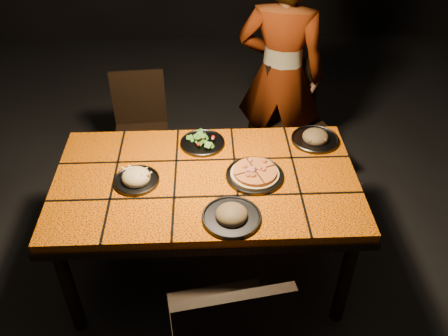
{
  "coord_description": "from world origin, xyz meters",
  "views": [
    {
      "loc": [
        0.02,
        -1.91,
        2.35
      ],
      "look_at": [
        0.1,
        -0.01,
        0.82
      ],
      "focal_mm": 38.0,
      "sensor_mm": 36.0,
      "label": 1
    }
  ],
  "objects_px": {
    "dining_table": "(206,189)",
    "plate_pizza": "(255,174)",
    "plate_pasta": "(136,179)",
    "chair_far_right": "(296,117)",
    "diner": "(280,76)",
    "chair_far_left": "(141,122)",
    "chair_near": "(227,336)"
  },
  "relations": [
    {
      "from": "dining_table",
      "to": "plate_pizza",
      "type": "height_order",
      "value": "plate_pizza"
    },
    {
      "from": "diner",
      "to": "chair_near",
      "type": "bearing_deg",
      "value": 91.24
    },
    {
      "from": "diner",
      "to": "plate_pizza",
      "type": "height_order",
      "value": "diner"
    },
    {
      "from": "chair_far_left",
      "to": "plate_pizza",
      "type": "relative_size",
      "value": 2.55
    },
    {
      "from": "dining_table",
      "to": "diner",
      "type": "height_order",
      "value": "diner"
    },
    {
      "from": "chair_far_left",
      "to": "plate_pasta",
      "type": "relative_size",
      "value": 3.48
    },
    {
      "from": "dining_table",
      "to": "plate_pasta",
      "type": "xyz_separation_m",
      "value": [
        -0.36,
        -0.02,
        0.1
      ]
    },
    {
      "from": "plate_pasta",
      "to": "plate_pizza",
      "type": "bearing_deg",
      "value": 1.38
    },
    {
      "from": "plate_pizza",
      "to": "diner",
      "type": "bearing_deg",
      "value": 74.95
    },
    {
      "from": "dining_table",
      "to": "chair_far_left",
      "type": "relative_size",
      "value": 1.94
    },
    {
      "from": "chair_far_right",
      "to": "plate_pasta",
      "type": "xyz_separation_m",
      "value": [
        -1.01,
        -0.93,
        0.25
      ]
    },
    {
      "from": "chair_near",
      "to": "plate_pasta",
      "type": "relative_size",
      "value": 4.14
    },
    {
      "from": "chair_near",
      "to": "chair_far_right",
      "type": "height_order",
      "value": "chair_near"
    },
    {
      "from": "dining_table",
      "to": "plate_pizza",
      "type": "bearing_deg",
      "value": -0.82
    },
    {
      "from": "chair_far_right",
      "to": "diner",
      "type": "bearing_deg",
      "value": 131.47
    },
    {
      "from": "chair_far_left",
      "to": "chair_near",
      "type": "bearing_deg",
      "value": -77.26
    },
    {
      "from": "diner",
      "to": "plate_pizza",
      "type": "xyz_separation_m",
      "value": [
        -0.26,
        -0.99,
        -0.05
      ]
    },
    {
      "from": "dining_table",
      "to": "chair_far_right",
      "type": "bearing_deg",
      "value": 54.67
    },
    {
      "from": "chair_far_right",
      "to": "plate_pasta",
      "type": "relative_size",
      "value": 3.83
    },
    {
      "from": "plate_pizza",
      "to": "plate_pasta",
      "type": "height_order",
      "value": "plate_pasta"
    },
    {
      "from": "chair_near",
      "to": "plate_pasta",
      "type": "xyz_separation_m",
      "value": [
        -0.44,
        0.8,
        0.2
      ]
    },
    {
      "from": "chair_near",
      "to": "chair_far_left",
      "type": "height_order",
      "value": "chair_near"
    },
    {
      "from": "plate_pasta",
      "to": "chair_far_right",
      "type": "bearing_deg",
      "value": 42.79
    },
    {
      "from": "dining_table",
      "to": "chair_far_left",
      "type": "height_order",
      "value": "chair_far_left"
    },
    {
      "from": "diner",
      "to": "plate_pasta",
      "type": "xyz_separation_m",
      "value": [
        -0.88,
        -1.0,
        -0.05
      ]
    },
    {
      "from": "dining_table",
      "to": "plate_pizza",
      "type": "relative_size",
      "value": 4.96
    },
    {
      "from": "chair_far_left",
      "to": "chair_far_right",
      "type": "relative_size",
      "value": 0.91
    },
    {
      "from": "chair_far_right",
      "to": "chair_near",
      "type": "bearing_deg",
      "value": -128.27
    },
    {
      "from": "dining_table",
      "to": "chair_far_left",
      "type": "bearing_deg",
      "value": 115.61
    },
    {
      "from": "chair_near",
      "to": "dining_table",
      "type": "bearing_deg",
      "value": -93.9
    },
    {
      "from": "chair_far_right",
      "to": "diner",
      "type": "height_order",
      "value": "diner"
    },
    {
      "from": "chair_near",
      "to": "chair_far_left",
      "type": "bearing_deg",
      "value": -82.41
    }
  ]
}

